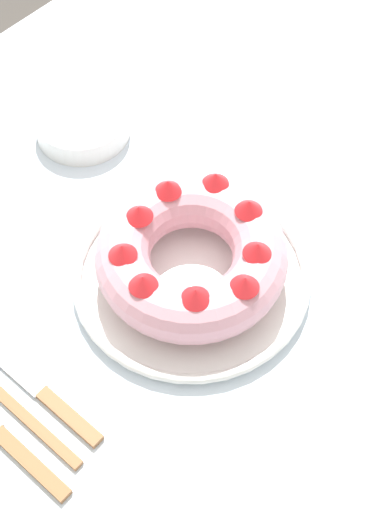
# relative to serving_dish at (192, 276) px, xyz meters

# --- Properties ---
(ground_plane) EXTENTS (8.00, 8.00, 0.00)m
(ground_plane) POSITION_rel_serving_dish_xyz_m (-0.02, 0.00, -0.76)
(ground_plane) COLOR #4C4742
(dining_table) EXTENTS (1.34, 1.09, 0.75)m
(dining_table) POSITION_rel_serving_dish_xyz_m (-0.02, 0.00, -0.10)
(dining_table) COLOR silver
(dining_table) RESTS_ON ground_plane
(serving_dish) EXTENTS (0.30, 0.30, 0.02)m
(serving_dish) POSITION_rel_serving_dish_xyz_m (0.00, 0.00, 0.00)
(serving_dish) COLOR white
(serving_dish) RESTS_ON dining_table
(bundt_cake) EXTENTS (0.23, 0.23, 0.08)m
(bundt_cake) POSITION_rel_serving_dish_xyz_m (0.00, -0.00, 0.04)
(bundt_cake) COLOR #E09EAD
(bundt_cake) RESTS_ON serving_dish
(fork) EXTENTS (0.02, 0.21, 0.01)m
(fork) POSITION_rel_serving_dish_xyz_m (-0.26, 0.06, -0.01)
(fork) COLOR #936038
(fork) RESTS_ON dining_table
(serving_knife) EXTENTS (0.02, 0.24, 0.01)m
(serving_knife) POSITION_rel_serving_dish_xyz_m (-0.29, 0.03, -0.01)
(serving_knife) COLOR #936038
(serving_knife) RESTS_ON dining_table
(cake_knife) EXTENTS (0.02, 0.20, 0.01)m
(cake_knife) POSITION_rel_serving_dish_xyz_m (-0.23, 0.03, -0.01)
(cake_knife) COLOR #936038
(cake_knife) RESTS_ON dining_table
(side_bowl) EXTENTS (0.14, 0.14, 0.03)m
(side_bowl) POSITION_rel_serving_dish_xyz_m (0.09, 0.28, 0.01)
(side_bowl) COLOR white
(side_bowl) RESTS_ON dining_table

